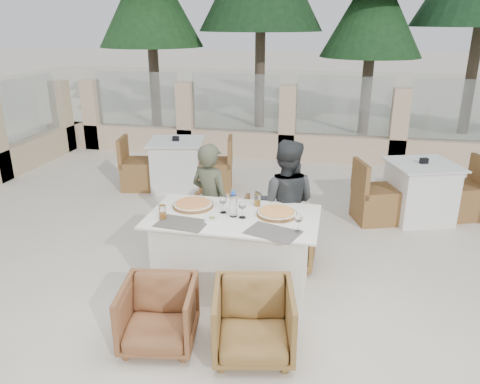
% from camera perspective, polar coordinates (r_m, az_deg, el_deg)
% --- Properties ---
extents(ground, '(80.00, 80.00, 0.00)m').
position_cam_1_polar(ground, '(4.70, -1.34, -11.89)').
color(ground, beige).
rests_on(ground, ground).
extents(sand_patch, '(30.00, 16.00, 0.01)m').
position_cam_1_polar(sand_patch, '(18.07, 9.14, 11.95)').
color(sand_patch, beige).
rests_on(sand_patch, ground).
extents(perimeter_wall_far, '(10.00, 0.34, 1.60)m').
position_cam_1_polar(perimeter_wall_far, '(8.89, 5.84, 9.03)').
color(perimeter_wall_far, beige).
rests_on(perimeter_wall_far, ground).
extents(pine_far_left, '(2.42, 2.42, 5.50)m').
position_cam_1_polar(pine_far_left, '(11.75, -10.89, 21.03)').
color(pine_far_left, '#1E461E').
rests_on(pine_far_left, ground).
extents(pine_centre, '(2.20, 2.20, 5.00)m').
position_cam_1_polar(pine_centre, '(11.09, 15.87, 19.44)').
color(pine_centre, '#1D431E').
rests_on(pine_centre, ground).
extents(dining_table, '(1.60, 0.90, 0.77)m').
position_cam_1_polar(dining_table, '(4.57, -0.79, -7.35)').
color(dining_table, white).
rests_on(dining_table, ground).
extents(placemat_near_left, '(0.48, 0.35, 0.00)m').
position_cam_1_polar(placemat_near_left, '(4.27, -7.10, -3.81)').
color(placemat_near_left, '#5A564D').
rests_on(placemat_near_left, dining_table).
extents(placemat_near_right, '(0.52, 0.43, 0.00)m').
position_cam_1_polar(placemat_near_right, '(4.07, 4.01, -4.93)').
color(placemat_near_right, '#5D5750').
rests_on(placemat_near_right, dining_table).
extents(pizza_left, '(0.48, 0.48, 0.05)m').
position_cam_1_polar(pizza_left, '(4.62, -5.76, -1.52)').
color(pizza_left, '#D4491C').
rests_on(pizza_left, dining_table).
extents(pizza_right, '(0.40, 0.40, 0.05)m').
position_cam_1_polar(pizza_right, '(4.42, 4.51, -2.55)').
color(pizza_right, orange).
rests_on(pizza_right, dining_table).
extents(water_bottle, '(0.08, 0.08, 0.25)m').
position_cam_1_polar(water_bottle, '(4.35, -0.82, -1.46)').
color(water_bottle, '#C0E1FC').
rests_on(water_bottle, dining_table).
extents(wine_glass_centre, '(0.09, 0.09, 0.18)m').
position_cam_1_polar(wine_glass_centre, '(4.44, -2.07, -1.45)').
color(wine_glass_centre, white).
rests_on(wine_glass_centre, dining_table).
extents(wine_glass_near, '(0.08, 0.08, 0.18)m').
position_cam_1_polar(wine_glass_near, '(4.32, 0.28, -2.04)').
color(wine_glass_near, silver).
rests_on(wine_glass_near, dining_table).
extents(wine_glass_corner, '(0.08, 0.08, 0.18)m').
position_cam_1_polar(wine_glass_corner, '(4.07, 7.15, -3.65)').
color(wine_glass_corner, white).
rests_on(wine_glass_corner, dining_table).
extents(beer_glass_left, '(0.07, 0.07, 0.13)m').
position_cam_1_polar(beer_glass_left, '(4.37, -9.43, -2.43)').
color(beer_glass_left, orange).
rests_on(beer_glass_left, dining_table).
extents(beer_glass_right, '(0.08, 0.08, 0.13)m').
position_cam_1_polar(beer_glass_right, '(4.61, 2.13, -0.98)').
color(beer_glass_right, orange).
rests_on(beer_glass_right, dining_table).
extents(olive_dish, '(0.13, 0.13, 0.04)m').
position_cam_1_polar(olive_dish, '(4.28, -3.43, -3.35)').
color(olive_dish, white).
rests_on(olive_dish, dining_table).
extents(armchair_far_left, '(0.70, 0.71, 0.61)m').
position_cam_1_polar(armchair_far_left, '(5.37, -2.65, -3.95)').
color(armchair_far_left, olive).
rests_on(armchair_far_left, ground).
extents(armchair_far_right, '(0.62, 0.64, 0.58)m').
position_cam_1_polar(armchair_far_right, '(5.08, 5.64, -5.67)').
color(armchair_far_right, olive).
rests_on(armchair_far_right, ground).
extents(armchair_near_left, '(0.67, 0.68, 0.54)m').
position_cam_1_polar(armchair_near_left, '(3.94, -9.90, -14.52)').
color(armchair_near_left, brown).
rests_on(armchair_near_left, ground).
extents(armchair_near_right, '(0.73, 0.75, 0.58)m').
position_cam_1_polar(armchair_near_right, '(3.79, 1.65, -15.49)').
color(armchair_near_right, brown).
rests_on(armchair_near_right, ground).
extents(diner_left, '(0.56, 0.47, 1.31)m').
position_cam_1_polar(diner_left, '(5.06, -3.59, -1.26)').
color(diner_left, '#494C37').
rests_on(diner_left, ground).
extents(diner_right, '(0.69, 0.55, 1.38)m').
position_cam_1_polar(diner_right, '(4.94, 5.52, -1.40)').
color(diner_right, '#343739').
rests_on(diner_right, ground).
extents(bg_table_a, '(1.77, 1.12, 0.77)m').
position_cam_1_polar(bg_table_a, '(7.36, -7.69, 3.30)').
color(bg_table_a, silver).
rests_on(bg_table_a, ground).
extents(bg_table_b, '(1.82, 1.31, 0.77)m').
position_cam_1_polar(bg_table_b, '(6.59, 21.06, 0.07)').
color(bg_table_b, white).
rests_on(bg_table_b, ground).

